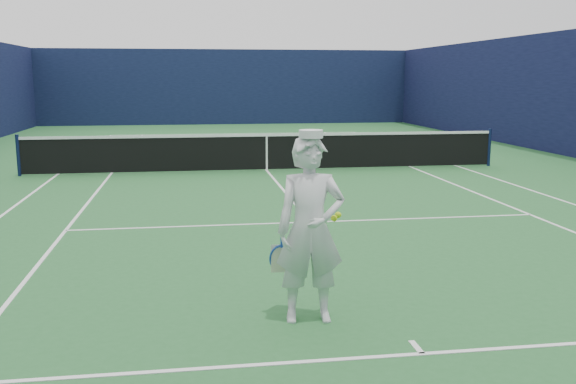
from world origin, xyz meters
name	(u,v)px	position (x,y,z in m)	size (l,w,h in m)	color
ground	(267,171)	(0.00, 0.00, 0.00)	(80.00, 80.00, 0.00)	#24602D
court_markings	(267,171)	(0.00, 0.00, 0.00)	(11.03, 23.83, 0.01)	white
windscreen_fence	(266,96)	(0.00, 0.00, 2.00)	(20.12, 36.12, 4.00)	#0E1535
tennis_net	(267,150)	(0.00, 0.00, 0.55)	(12.88, 0.09, 1.07)	#141E4C
tennis_player	(310,229)	(-0.86, -10.89, 0.97)	(0.78, 0.52, 1.98)	silver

